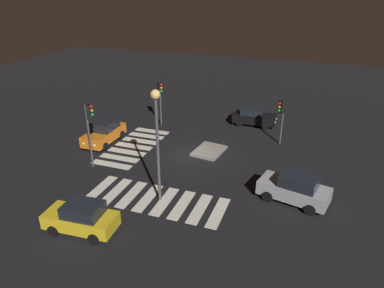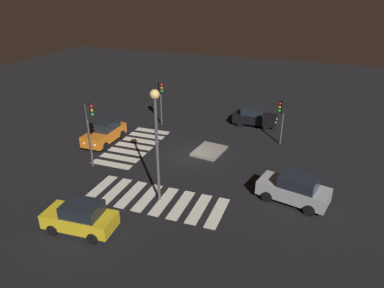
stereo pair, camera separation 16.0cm
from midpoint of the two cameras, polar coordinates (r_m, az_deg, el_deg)
name	(u,v)px [view 2 (the right image)]	position (r m, az deg, el deg)	size (l,w,h in m)	color
ground_plane	(192,156)	(27.86, 0.16, -1.87)	(80.00, 80.00, 0.00)	black
traffic_island	(209,151)	(28.46, 2.91, -1.11)	(3.04, 2.44, 0.18)	gray
car_black	(254,117)	(34.05, 10.08, 4.35)	(1.97, 4.04, 1.74)	black
car_orange	(105,132)	(30.68, -13.68, 1.85)	(4.31, 2.04, 1.87)	orange
car_yellow	(80,217)	(20.46, -17.20, -11.12)	(2.08, 4.06, 1.72)	gold
car_silver	(294,189)	(22.74, 16.27, -6.90)	(2.71, 4.51, 1.86)	#9EA0A5
traffic_light_south	(161,93)	(32.93, -4.83, 8.15)	(0.54, 0.54, 4.15)	#47474C
traffic_light_west	(282,112)	(29.72, 14.32, 4.99)	(0.54, 0.53, 3.73)	#47474C
traffic_light_east	(89,120)	(25.86, -15.94, 3.71)	(0.54, 0.53, 4.78)	#47474C
street_lamp	(156,127)	(20.32, -5.54, 2.71)	(0.56, 0.56, 7.08)	#47474C
crosswalk_near	(134,146)	(29.84, -9.11, -0.31)	(7.60, 3.20, 0.02)	silver
crosswalk_side	(156,199)	(22.61, -5.65, -8.82)	(3.20, 8.75, 0.02)	silver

